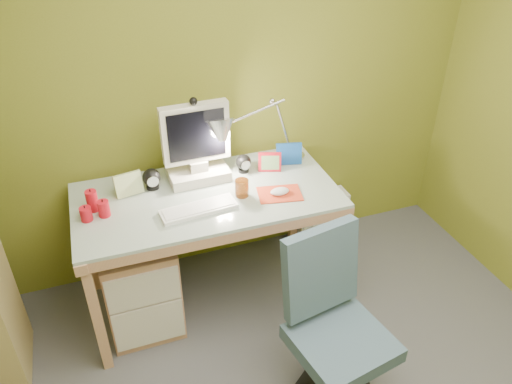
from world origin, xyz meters
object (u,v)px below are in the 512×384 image
object	(u,v)px
desk_lamp	(272,117)
task_chair	(342,342)
radiator	(321,216)
monitor	(195,135)
desk	(210,248)

from	to	relation	value
desk_lamp	task_chair	world-z (taller)	desk_lamp
task_chair	radiator	world-z (taller)	task_chair
monitor	radiator	world-z (taller)	monitor
desk	radiator	world-z (taller)	desk
desk	desk_lamp	size ratio (longest dim) A/B	2.27
monitor	radiator	bearing A→B (deg)	7.45
radiator	task_chair	bearing A→B (deg)	-112.93
desk	radiator	distance (m)	0.98
monitor	desk_lamp	bearing A→B (deg)	-1.37
monitor	desk_lamp	distance (m)	0.45
desk_lamp	desk	bearing A→B (deg)	-162.22
desk	monitor	bearing A→B (deg)	90.67
desk	monitor	world-z (taller)	monitor
desk	desk_lamp	bearing A→B (deg)	22.47
desk	desk_lamp	world-z (taller)	desk_lamp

